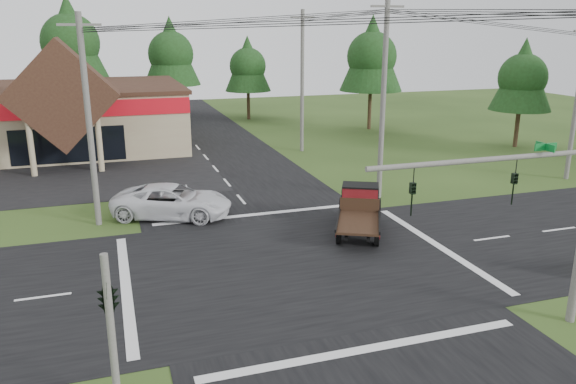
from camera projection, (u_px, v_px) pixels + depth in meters
name	position (u px, v px, depth m)	size (l,w,h in m)	color
ground	(295.00, 264.00, 24.02)	(120.00, 120.00, 0.00)	#2A4117
road_ns	(295.00, 264.00, 24.02)	(12.00, 120.00, 0.02)	black
road_ew	(295.00, 264.00, 24.02)	(120.00, 12.00, 0.02)	black
parking_apron	(4.00, 181.00, 37.24)	(28.00, 14.00, 0.02)	black
traffic_signal_mast	(546.00, 203.00, 17.66)	(8.12, 0.24, 7.00)	#595651
traffic_signal_corner	(107.00, 284.00, 14.13)	(0.53, 2.48, 4.40)	#595651
utility_pole_nw	(89.00, 121.00, 27.46)	(2.00, 0.30, 10.50)	#595651
utility_pole_ne	(383.00, 98.00, 32.06)	(2.00, 0.30, 11.50)	#595651
utility_pole_n	(302.00, 81.00, 44.89)	(2.00, 0.30, 11.20)	#595651
tree_row_c	(70.00, 39.00, 56.09)	(7.28, 7.28, 13.13)	#332316
tree_row_d	(171.00, 52.00, 60.34)	(6.16, 6.16, 11.11)	#332316
tree_row_e	(248.00, 64.00, 61.25)	(5.04, 5.04, 9.09)	#332316
tree_side_ne	(372.00, 54.00, 54.70)	(6.16, 6.16, 11.11)	#332316
tree_side_e_near	(523.00, 75.00, 46.48)	(5.04, 5.04, 9.09)	#332316
antique_flatbed_truck	(359.00, 212.00, 27.41)	(2.05, 5.36, 2.24)	#620E10
white_pickup	(172.00, 201.00, 29.93)	(2.88, 6.25, 1.74)	silver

